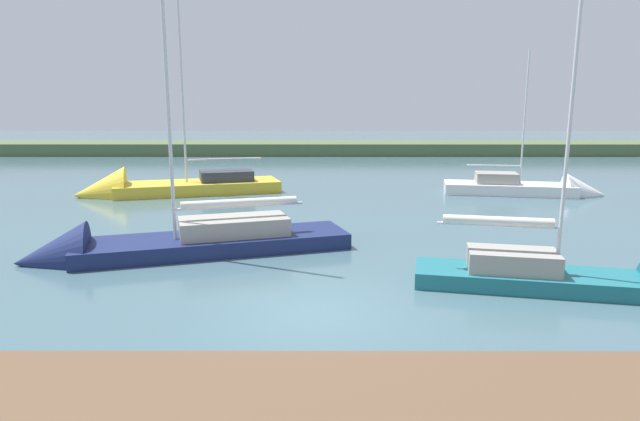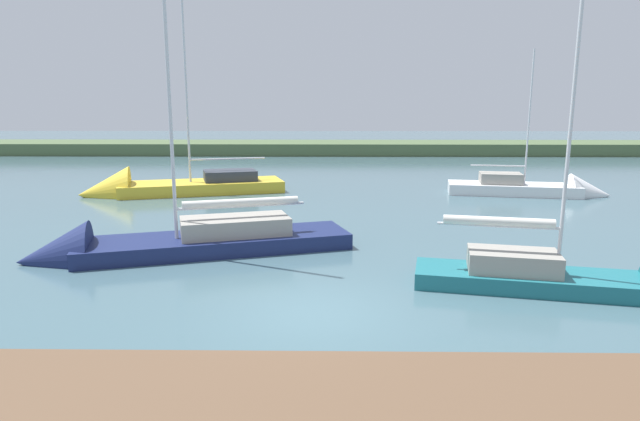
{
  "view_description": "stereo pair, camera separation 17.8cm",
  "coord_description": "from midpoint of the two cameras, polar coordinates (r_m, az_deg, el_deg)",
  "views": [
    {
      "loc": [
        -0.15,
        11.42,
        4.63
      ],
      "look_at": [
        -0.12,
        -2.37,
        1.93
      ],
      "focal_mm": 29.23,
      "sensor_mm": 36.0,
      "label": 1
    },
    {
      "loc": [
        -0.33,
        11.42,
        4.63
      ],
      "look_at": [
        -0.12,
        -2.37,
        1.93
      ],
      "focal_mm": 29.23,
      "sensor_mm": 36.0,
      "label": 2
    }
  ],
  "objects": [
    {
      "name": "ground_plane",
      "position": [
        12.32,
        -1.02,
        -11.01
      ],
      "size": [
        200.0,
        200.0,
        0.0
      ],
      "primitive_type": "plane",
      "color": "#42606B"
    },
    {
      "name": "far_shoreline",
      "position": [
        55.48,
        -0.13,
        6.29
      ],
      "size": [
        180.0,
        8.0,
        2.4
      ],
      "primitive_type": "cube",
      "color": "#4C603D",
      "rests_on": "ground_plane"
    },
    {
      "name": "sailboat_far_left",
      "position": [
        17.55,
        -17.01,
        -4.01
      ],
      "size": [
        10.55,
        5.28,
        12.82
      ],
      "rotation": [
        0.0,
        0.0,
        0.3
      ],
      "color": "navy",
      "rests_on": "ground_plane"
    },
    {
      "name": "sailboat_near_dock",
      "position": [
        30.88,
        22.37,
        1.91
      ],
      "size": [
        8.68,
        3.76,
        8.74
      ],
      "rotation": [
        0.0,
        0.0,
        2.96
      ],
      "color": "white",
      "rests_on": "ground_plane"
    },
    {
      "name": "dock_pier",
      "position": [
        8.32,
        -1.65,
        -20.47
      ],
      "size": [
        26.98,
        2.35,
        0.57
      ],
      "primitive_type": "cube",
      "color": "brown",
      "rests_on": "ground_plane"
    },
    {
      "name": "sailboat_behind_pier",
      "position": [
        15.07,
        25.63,
        -7.2
      ],
      "size": [
        7.39,
        3.08,
        8.92
      ],
      "rotation": [
        0.0,
        0.0,
        2.94
      ],
      "color": "#1E6B75",
      "rests_on": "ground_plane"
    },
    {
      "name": "sailboat_inner_slip",
      "position": [
        29.98,
        -17.4,
        2.08
      ],
      "size": [
        11.27,
        5.91,
        11.75
      ],
      "rotation": [
        0.0,
        0.0,
        0.29
      ],
      "color": "gold",
      "rests_on": "ground_plane"
    }
  ]
}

